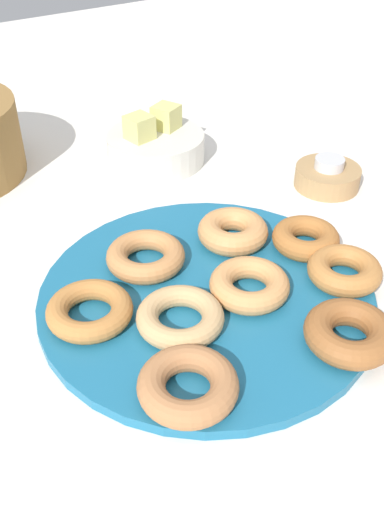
{
  "coord_description": "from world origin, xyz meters",
  "views": [
    {
      "loc": [
        -0.28,
        -0.41,
        0.44
      ],
      "look_at": [
        0.0,
        0.03,
        0.04
      ],
      "focal_mm": 41.33,
      "sensor_mm": 36.0,
      "label": 1
    }
  ],
  "objects_px": {
    "donut_7": "(188,385)",
    "donut_8": "(344,270)",
    "donut_6": "(306,238)",
    "melon_chunk_left": "(139,127)",
    "candle_holder": "(327,177)",
    "melon_chunk_right": "(166,117)",
    "donut_plate": "(206,296)",
    "donut_4": "(350,333)",
    "fruit_bowl": "(156,148)",
    "donut_3": "(90,310)",
    "donut_1": "(233,231)",
    "donut_2": "(249,285)",
    "tealight": "(329,163)",
    "donut_0": "(146,256)",
    "donut_5": "(180,317)"
  },
  "relations": [
    {
      "from": "donut_7",
      "to": "donut_8",
      "type": "relative_size",
      "value": 1.11
    },
    {
      "from": "donut_plate",
      "to": "donut_0",
      "type": "bearing_deg",
      "value": 113.03
    },
    {
      "from": "donut_6",
      "to": "donut_3",
      "type": "bearing_deg",
      "value": 175.36
    },
    {
      "from": "tealight",
      "to": "melon_chunk_left",
      "type": "bearing_deg",
      "value": 134.41
    },
    {
      "from": "donut_plate",
      "to": "tealight",
      "type": "bearing_deg",
      "value": 22.15
    },
    {
      "from": "donut_0",
      "to": "donut_4",
      "type": "distance_m",
      "value": 0.25
    },
    {
      "from": "donut_1",
      "to": "donut_5",
      "type": "xyz_separation_m",
      "value": [
        -0.13,
        -0.09,
        -0.0
      ]
    },
    {
      "from": "donut_4",
      "to": "melon_chunk_right",
      "type": "distance_m",
      "value": 0.48
    },
    {
      "from": "donut_3",
      "to": "donut_0",
      "type": "bearing_deg",
      "value": 28.16
    },
    {
      "from": "donut_4",
      "to": "melon_chunk_left",
      "type": "relative_size",
      "value": 2.52
    },
    {
      "from": "donut_6",
      "to": "melon_chunk_right",
      "type": "height_order",
      "value": "melon_chunk_right"
    },
    {
      "from": "donut_2",
      "to": "donut_8",
      "type": "relative_size",
      "value": 1.05
    },
    {
      "from": "tealight",
      "to": "donut_plate",
      "type": "bearing_deg",
      "value": -157.85
    },
    {
      "from": "donut_7",
      "to": "donut_8",
      "type": "height_order",
      "value": "same"
    },
    {
      "from": "donut_6",
      "to": "tealight",
      "type": "bearing_deg",
      "value": 38.53
    },
    {
      "from": "donut_8",
      "to": "candle_holder",
      "type": "relative_size",
      "value": 0.89
    },
    {
      "from": "fruit_bowl",
      "to": "donut_0",
      "type": "bearing_deg",
      "value": -121.83
    },
    {
      "from": "donut_7",
      "to": "fruit_bowl",
      "type": "xyz_separation_m",
      "value": [
        0.21,
        0.43,
        -0.0
      ]
    },
    {
      "from": "donut_0",
      "to": "fruit_bowl",
      "type": "height_order",
      "value": "fruit_bowl"
    },
    {
      "from": "donut_7",
      "to": "melon_chunk_right",
      "type": "relative_size",
      "value": 2.57
    },
    {
      "from": "tealight",
      "to": "donut_5",
      "type": "bearing_deg",
      "value": -156.49
    },
    {
      "from": "donut_1",
      "to": "donut_6",
      "type": "relative_size",
      "value": 1.06
    },
    {
      "from": "donut_0",
      "to": "donut_1",
      "type": "xyz_separation_m",
      "value": [
        0.11,
        -0.02,
        0.0
      ]
    },
    {
      "from": "donut_1",
      "to": "donut_6",
      "type": "distance_m",
      "value": 0.09
    },
    {
      "from": "fruit_bowl",
      "to": "donut_5",
      "type": "bearing_deg",
      "value": -115.77
    },
    {
      "from": "donut_5",
      "to": "fruit_bowl",
      "type": "xyz_separation_m",
      "value": [
        0.17,
        0.35,
        -0.0
      ]
    },
    {
      "from": "donut_2",
      "to": "melon_chunk_left",
      "type": "relative_size",
      "value": 2.45
    },
    {
      "from": "melon_chunk_left",
      "to": "donut_plate",
      "type": "bearing_deg",
      "value": -105.68
    },
    {
      "from": "candle_holder",
      "to": "melon_chunk_right",
      "type": "xyz_separation_m",
      "value": [
        -0.14,
        0.21,
        0.05
      ]
    },
    {
      "from": "donut_8",
      "to": "candle_holder",
      "type": "xyz_separation_m",
      "value": [
        0.14,
        0.18,
        -0.01
      ]
    },
    {
      "from": "donut_5",
      "to": "donut_7",
      "type": "xyz_separation_m",
      "value": [
        -0.04,
        -0.08,
        0.0
      ]
    },
    {
      "from": "tealight",
      "to": "fruit_bowl",
      "type": "height_order",
      "value": "same"
    },
    {
      "from": "donut_3",
      "to": "donut_7",
      "type": "height_order",
      "value": "donut_7"
    },
    {
      "from": "donut_2",
      "to": "fruit_bowl",
      "type": "bearing_deg",
      "value": 77.25
    },
    {
      "from": "fruit_bowl",
      "to": "melon_chunk_right",
      "type": "bearing_deg",
      "value": 23.2
    },
    {
      "from": "donut_3",
      "to": "donut_1",
      "type": "bearing_deg",
      "value": 9.57
    },
    {
      "from": "donut_8",
      "to": "donut_1",
      "type": "bearing_deg",
      "value": 116.22
    },
    {
      "from": "donut_5",
      "to": "fruit_bowl",
      "type": "relative_size",
      "value": 0.61
    },
    {
      "from": "donut_3",
      "to": "candle_holder",
      "type": "height_order",
      "value": "donut_3"
    },
    {
      "from": "donut_6",
      "to": "fruit_bowl",
      "type": "height_order",
      "value": "fruit_bowl"
    },
    {
      "from": "donut_2",
      "to": "tealight",
      "type": "height_order",
      "value": "tealight"
    },
    {
      "from": "donut_3",
      "to": "donut_6",
      "type": "relative_size",
      "value": 1.11
    },
    {
      "from": "melon_chunk_right",
      "to": "donut_4",
      "type": "bearing_deg",
      "value": -98.08
    },
    {
      "from": "donut_1",
      "to": "donut_2",
      "type": "xyz_separation_m",
      "value": [
        -0.04,
        -0.09,
        -0.0
      ]
    },
    {
      "from": "donut_0",
      "to": "donut_5",
      "type": "distance_m",
      "value": 0.11
    },
    {
      "from": "donut_6",
      "to": "melon_chunk_left",
      "type": "relative_size",
      "value": 2.26
    },
    {
      "from": "donut_1",
      "to": "donut_6",
      "type": "height_order",
      "value": "donut_1"
    },
    {
      "from": "candle_holder",
      "to": "melon_chunk_left",
      "type": "relative_size",
      "value": 2.6
    },
    {
      "from": "donut_7",
      "to": "melon_chunk_right",
      "type": "height_order",
      "value": "melon_chunk_right"
    },
    {
      "from": "donut_5",
      "to": "donut_6",
      "type": "height_order",
      "value": "donut_6"
    }
  ]
}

